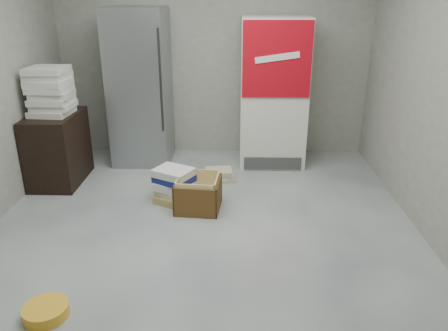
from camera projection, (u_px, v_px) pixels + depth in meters
ground at (201, 248)px, 3.77m from camera, size 5.00×5.00×0.00m
room_shell at (195, 32)px, 3.11m from camera, size 4.04×5.04×2.82m
steel_fridge at (140, 88)px, 5.42m from camera, size 0.70×0.72×1.90m
coke_cooler at (273, 92)px, 5.39m from camera, size 0.80×0.73×1.80m
wood_shelf at (58, 148)px, 4.97m from camera, size 0.50×0.80×0.80m
supply_box_stack at (50, 91)px, 4.72m from camera, size 0.45×0.45×0.52m
phonebook_stack_main at (175, 186)px, 4.53m from camera, size 0.48×0.45×0.37m
phonebook_stack_side at (220, 175)px, 5.10m from camera, size 0.37×0.31×0.14m
cardboard_box at (198, 195)px, 4.42m from camera, size 0.47×0.47×0.35m
bucket_lid at (46, 311)px, 2.97m from camera, size 0.32×0.32×0.08m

